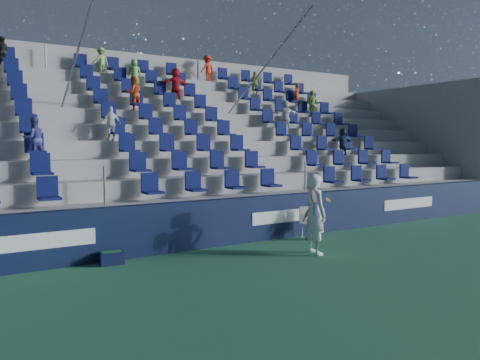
% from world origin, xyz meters
% --- Properties ---
extents(ground, '(70.00, 70.00, 0.00)m').
position_xyz_m(ground, '(0.00, 0.00, 0.00)').
color(ground, '#2D6947').
rests_on(ground, ground).
extents(sponsor_wall, '(24.00, 0.32, 1.20)m').
position_xyz_m(sponsor_wall, '(0.00, 3.15, 0.60)').
color(sponsor_wall, '#0E1836').
rests_on(sponsor_wall, ground).
extents(grandstand, '(24.00, 8.17, 6.63)m').
position_xyz_m(grandstand, '(-0.00, 8.24, 2.14)').
color(grandstand, '#A7A7A2').
rests_on(grandstand, ground).
extents(tennis_player, '(0.69, 0.76, 1.91)m').
position_xyz_m(tennis_player, '(1.28, 1.16, 0.96)').
color(tennis_player, white).
rests_on(tennis_player, ground).
extents(line_judge_chair, '(0.47, 0.49, 0.88)m').
position_xyz_m(line_judge_chair, '(2.32, 2.64, 0.50)').
color(line_judge_chair, white).
rests_on(line_judge_chair, ground).
extents(line_judge, '(0.64, 0.30, 1.07)m').
position_xyz_m(line_judge, '(2.32, 2.50, 0.53)').
color(line_judge, tan).
rests_on(line_judge, ground).
extents(ball_bin, '(0.53, 0.38, 0.29)m').
position_xyz_m(ball_bin, '(-3.12, 2.75, 0.15)').
color(ball_bin, black).
rests_on(ball_bin, ground).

